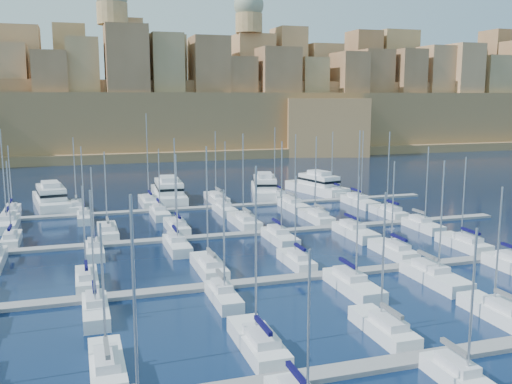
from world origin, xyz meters
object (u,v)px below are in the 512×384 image
object	(u,v)px
sailboat_2	(258,343)
sailboat_4	(498,312)
motor_yacht_b	(169,192)
motor_yacht_a	(51,198)
motor_yacht_c	(265,188)
motor_yacht_d	(317,185)

from	to	relation	value
sailboat_2	sailboat_4	bearing A→B (deg)	-0.83
motor_yacht_b	motor_yacht_a	bearing A→B (deg)	-178.70
sailboat_4	motor_yacht_c	xyz separation A→B (m)	(0.56, 70.59, 1.00)
motor_yacht_d	motor_yacht_c	bearing A→B (deg)	178.51
motor_yacht_b	motor_yacht_c	xyz separation A→B (m)	(20.13, -0.80, -0.00)
sailboat_2	motor_yacht_d	size ratio (longest dim) A/B	0.90
motor_yacht_b	motor_yacht_d	world-z (taller)	same
sailboat_2	sailboat_4	distance (m)	23.56
sailboat_4	motor_yacht_d	xyz separation A→B (m)	(12.49, 70.28, 1.00)
sailboat_2	motor_yacht_d	xyz separation A→B (m)	(36.05, 69.94, 0.97)
sailboat_2	motor_yacht_d	world-z (taller)	sailboat_2
motor_yacht_a	motor_yacht_c	size ratio (longest dim) A/B	1.02
sailboat_2	motor_yacht_b	xyz separation A→B (m)	(4.00, 71.05, 0.97)
motor_yacht_b	motor_yacht_c	distance (m)	20.14
sailboat_2	motor_yacht_c	size ratio (longest dim) A/B	0.87
sailboat_4	motor_yacht_b	distance (m)	74.03
sailboat_2	motor_yacht_b	bearing A→B (deg)	86.78
sailboat_4	motor_yacht_d	distance (m)	71.39
motor_yacht_a	motor_yacht_b	size ratio (longest dim) A/B	0.96
sailboat_2	motor_yacht_c	xyz separation A→B (m)	(24.12, 70.25, 0.97)
sailboat_4	motor_yacht_b	xyz separation A→B (m)	(-19.57, 71.39, 1.00)
motor_yacht_d	motor_yacht_a	bearing A→B (deg)	179.37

